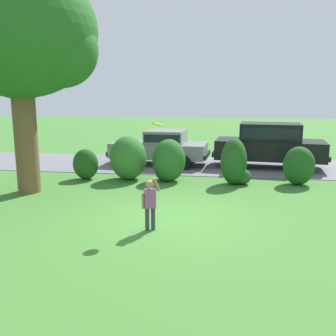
{
  "coord_description": "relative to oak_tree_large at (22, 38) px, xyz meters",
  "views": [
    {
      "loc": [
        1.3,
        -9.12,
        3.19
      ],
      "look_at": [
        -0.14,
        1.12,
        1.1
      ],
      "focal_mm": 40.05,
      "sensor_mm": 36.0,
      "label": 1
    }
  ],
  "objects": [
    {
      "name": "frisbee",
      "position": [
        4.66,
        -2.56,
        -2.38
      ],
      "size": [
        0.3,
        0.28,
        0.16
      ],
      "color": "yellow"
    },
    {
      "name": "shrub_far_end",
      "position": [
        8.91,
        1.96,
        -4.15
      ],
      "size": [
        1.09,
        0.95,
        1.36
      ],
      "color": "#1E511C",
      "rests_on": "ground"
    },
    {
      "name": "shrub_centre_left",
      "position": [
        2.81,
        1.94,
        -4.01
      ],
      "size": [
        1.35,
        1.39,
        1.64
      ],
      "color": "#33702B",
      "rests_on": "ground"
    },
    {
      "name": "parked_suv",
      "position": [
        8.26,
        4.92,
        -3.75
      ],
      "size": [
        4.86,
        2.46,
        1.92
      ],
      "color": "black",
      "rests_on": "ground"
    },
    {
      "name": "parked_sedan",
      "position": [
        3.57,
        4.96,
        -3.98
      ],
      "size": [
        4.52,
        2.34,
        1.56
      ],
      "color": "gray",
      "rests_on": "ground"
    },
    {
      "name": "driveway_strip",
      "position": [
        4.87,
        4.96,
        -4.82
      ],
      "size": [
        28.0,
        4.4,
        0.02
      ],
      "primitive_type": "cube",
      "color": "slate",
      "rests_on": "ground"
    },
    {
      "name": "child_thrower",
      "position": [
        4.59,
        -3.13,
        -4.11
      ],
      "size": [
        0.4,
        0.35,
        1.29
      ],
      "color": "#383842",
      "rests_on": "ground"
    },
    {
      "name": "shrub_centre_right",
      "position": [
        6.7,
        1.72,
        -4.08
      ],
      "size": [
        1.09,
        1.02,
        1.64
      ],
      "color": "#1E511C",
      "rests_on": "ground"
    },
    {
      "name": "ground_plane",
      "position": [
        4.87,
        -2.26,
        -4.83
      ],
      "size": [
        80.0,
        80.0,
        0.0
      ],
      "primitive_type": "plane",
      "color": "#3D752D"
    },
    {
      "name": "shrub_near_tree",
      "position": [
        1.22,
        1.77,
        -4.26
      ],
      "size": [
        0.96,
        0.77,
        1.14
      ],
      "color": "#1E511C",
      "rests_on": "ground"
    },
    {
      "name": "shrub_centre",
      "position": [
        4.32,
        1.91,
        -4.11
      ],
      "size": [
        1.21,
        1.18,
        1.54
      ],
      "color": "#286023",
      "rests_on": "ground"
    },
    {
      "name": "oak_tree_large",
      "position": [
        0.0,
        0.0,
        0.0
      ],
      "size": [
        4.85,
        5.05,
        7.09
      ],
      "color": "brown",
      "rests_on": "ground"
    }
  ]
}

